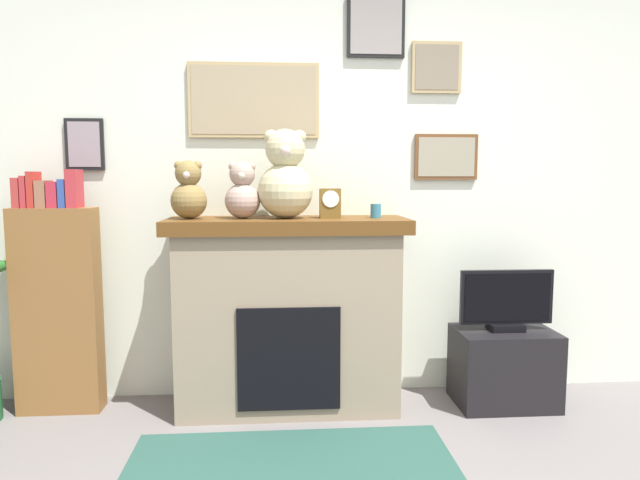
{
  "coord_description": "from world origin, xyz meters",
  "views": [
    {
      "loc": [
        -0.45,
        -1.6,
        1.38
      ],
      "look_at": [
        -0.21,
        1.7,
        1.01
      ],
      "focal_mm": 31.85,
      "sensor_mm": 36.0,
      "label": 1
    }
  ],
  "objects_px": {
    "teddy_bear_brown": "(189,193)",
    "mantel_clock": "(330,203)",
    "fireplace": "(288,313)",
    "candle_jar": "(376,211)",
    "teddy_bear_grey": "(242,193)",
    "teddy_bear_tan": "(285,178)",
    "bookshelf": "(57,302)",
    "tv_stand": "(504,367)",
    "television": "(506,302)"
  },
  "relations": [
    {
      "from": "bookshelf",
      "to": "teddy_bear_tan",
      "type": "height_order",
      "value": "teddy_bear_tan"
    },
    {
      "from": "candle_jar",
      "to": "fireplace",
      "type": "bearing_deg",
      "value": 178.04
    },
    {
      "from": "mantel_clock",
      "to": "teddy_bear_brown",
      "type": "relative_size",
      "value": 0.52
    },
    {
      "from": "mantel_clock",
      "to": "teddy_bear_brown",
      "type": "xyz_separation_m",
      "value": [
        -0.81,
        0.0,
        0.06
      ]
    },
    {
      "from": "teddy_bear_grey",
      "to": "teddy_bear_tan",
      "type": "distance_m",
      "value": 0.26
    },
    {
      "from": "teddy_bear_brown",
      "to": "bookshelf",
      "type": "bearing_deg",
      "value": 175.69
    },
    {
      "from": "teddy_bear_tan",
      "to": "mantel_clock",
      "type": "bearing_deg",
      "value": -0.16
    },
    {
      "from": "television",
      "to": "candle_jar",
      "type": "relative_size",
      "value": 6.79
    },
    {
      "from": "teddy_bear_grey",
      "to": "teddy_bear_tan",
      "type": "xyz_separation_m",
      "value": [
        0.25,
        -0.0,
        0.08
      ]
    },
    {
      "from": "teddy_bear_brown",
      "to": "mantel_clock",
      "type": "bearing_deg",
      "value": -0.07
    },
    {
      "from": "candle_jar",
      "to": "bookshelf",
      "type": "bearing_deg",
      "value": 178.2
    },
    {
      "from": "teddy_bear_brown",
      "to": "tv_stand",
      "type": "bearing_deg",
      "value": -1.26
    },
    {
      "from": "fireplace",
      "to": "teddy_bear_brown",
      "type": "xyz_separation_m",
      "value": [
        -0.56,
        -0.02,
        0.71
      ]
    },
    {
      "from": "fireplace",
      "to": "teddy_bear_grey",
      "type": "distance_m",
      "value": 0.76
    },
    {
      "from": "television",
      "to": "tv_stand",
      "type": "bearing_deg",
      "value": 90.0
    },
    {
      "from": "fireplace",
      "to": "teddy_bear_tan",
      "type": "height_order",
      "value": "teddy_bear_tan"
    },
    {
      "from": "teddy_bear_grey",
      "to": "television",
      "type": "bearing_deg",
      "value": -1.56
    },
    {
      "from": "fireplace",
      "to": "teddy_bear_grey",
      "type": "height_order",
      "value": "teddy_bear_grey"
    },
    {
      "from": "tv_stand",
      "to": "teddy_bear_grey",
      "type": "bearing_deg",
      "value": 178.49
    },
    {
      "from": "fireplace",
      "to": "teddy_bear_brown",
      "type": "distance_m",
      "value": 0.91
    },
    {
      "from": "mantel_clock",
      "to": "tv_stand",
      "type": "bearing_deg",
      "value": -2.18
    },
    {
      "from": "teddy_bear_tan",
      "to": "television",
      "type": "bearing_deg",
      "value": -1.84
    },
    {
      "from": "candle_jar",
      "to": "mantel_clock",
      "type": "distance_m",
      "value": 0.27
    },
    {
      "from": "teddy_bear_grey",
      "to": "bookshelf",
      "type": "bearing_deg",
      "value": 176.9
    },
    {
      "from": "candle_jar",
      "to": "television",
      "type": "bearing_deg",
      "value": -3.12
    },
    {
      "from": "fireplace",
      "to": "candle_jar",
      "type": "bearing_deg",
      "value": -1.96
    },
    {
      "from": "television",
      "to": "candle_jar",
      "type": "height_order",
      "value": "candle_jar"
    },
    {
      "from": "mantel_clock",
      "to": "teddy_bear_brown",
      "type": "height_order",
      "value": "teddy_bear_brown"
    },
    {
      "from": "candle_jar",
      "to": "teddy_bear_tan",
      "type": "height_order",
      "value": "teddy_bear_tan"
    },
    {
      "from": "tv_stand",
      "to": "mantel_clock",
      "type": "xyz_separation_m",
      "value": [
        -1.06,
        0.04,
        1.0
      ]
    },
    {
      "from": "television",
      "to": "mantel_clock",
      "type": "distance_m",
      "value": 1.21
    },
    {
      "from": "teddy_bear_brown",
      "to": "teddy_bear_grey",
      "type": "distance_m",
      "value": 0.3
    },
    {
      "from": "tv_stand",
      "to": "teddy_bear_grey",
      "type": "xyz_separation_m",
      "value": [
        -1.56,
        0.04,
        1.06
      ]
    },
    {
      "from": "teddy_bear_grey",
      "to": "fireplace",
      "type": "bearing_deg",
      "value": 4.04
    },
    {
      "from": "fireplace",
      "to": "candle_jar",
      "type": "xyz_separation_m",
      "value": [
        0.52,
        -0.02,
        0.61
      ]
    },
    {
      "from": "mantel_clock",
      "to": "fireplace",
      "type": "bearing_deg",
      "value": 175.6
    },
    {
      "from": "teddy_bear_tan",
      "to": "bookshelf",
      "type": "bearing_deg",
      "value": 177.46
    },
    {
      "from": "teddy_bear_tan",
      "to": "teddy_bear_brown",
      "type": "bearing_deg",
      "value": 179.98
    },
    {
      "from": "mantel_clock",
      "to": "teddy_bear_tan",
      "type": "bearing_deg",
      "value": 179.84
    },
    {
      "from": "teddy_bear_brown",
      "to": "teddy_bear_grey",
      "type": "height_order",
      "value": "teddy_bear_brown"
    },
    {
      "from": "tv_stand",
      "to": "television",
      "type": "distance_m",
      "value": 0.41
    },
    {
      "from": "fireplace",
      "to": "teddy_bear_grey",
      "type": "xyz_separation_m",
      "value": [
        -0.26,
        -0.02,
        0.71
      ]
    },
    {
      "from": "candle_jar",
      "to": "mantel_clock",
      "type": "relative_size",
      "value": 0.48
    },
    {
      "from": "fireplace",
      "to": "teddy_bear_grey",
      "type": "relative_size",
      "value": 4.26
    },
    {
      "from": "fireplace",
      "to": "teddy_bear_brown",
      "type": "relative_size",
      "value": 4.19
    },
    {
      "from": "fireplace",
      "to": "mantel_clock",
      "type": "height_order",
      "value": "mantel_clock"
    },
    {
      "from": "mantel_clock",
      "to": "teddy_bear_grey",
      "type": "relative_size",
      "value": 0.53
    },
    {
      "from": "fireplace",
      "to": "tv_stand",
      "type": "xyz_separation_m",
      "value": [
        1.31,
        -0.06,
        -0.35
      ]
    },
    {
      "from": "bookshelf",
      "to": "teddy_bear_grey",
      "type": "relative_size",
      "value": 4.34
    },
    {
      "from": "teddy_bear_grey",
      "to": "tv_stand",
      "type": "bearing_deg",
      "value": -1.51
    }
  ]
}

